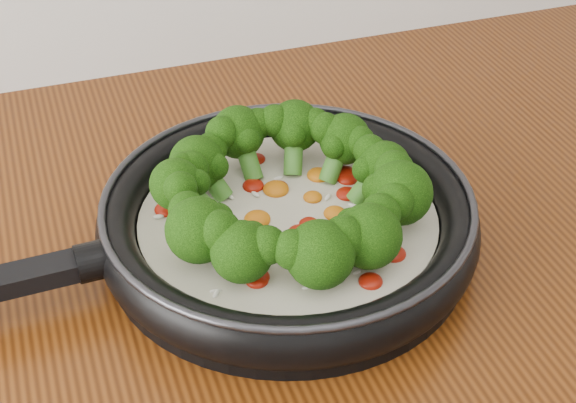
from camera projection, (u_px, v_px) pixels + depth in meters
name	position (u px, v px, depth m)	size (l,w,h in m)	color
skillet	(286.00, 215.00, 0.73)	(0.52, 0.34, 0.10)	black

